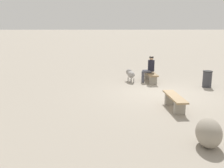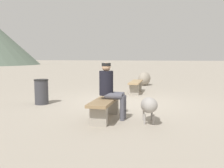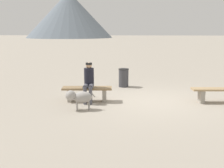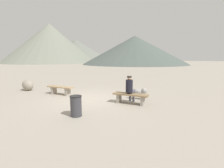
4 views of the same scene
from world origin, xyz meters
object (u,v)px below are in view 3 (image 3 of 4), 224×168
Objects in this scene: seated_person at (89,80)px; trash_bin at (124,78)px; bench_left at (217,93)px; dog at (79,97)px; bench_right at (87,91)px.

seated_person is 1.71× the size of trash_bin.
dog reaches higher than bench_left.
bench_left is at bearing 143.48° from trash_bin.
seated_person reaches higher than trash_bin.
dog is at bearing 81.63° from bench_right.
trash_bin is (-1.16, -2.44, 0.04)m from bench_right.
seated_person reaches higher than bench_left.
bench_right is at bearing -1.99° from bench_left.
seated_person is at bearing 66.77° from trash_bin.
trash_bin is at bearing -119.05° from bench_right.
trash_bin is at bearing -122.67° from dog.
bench_right reaches higher than bench_left.
bench_right is 1.02m from dog.
dog reaches higher than bench_right.
seated_person reaches higher than bench_right.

